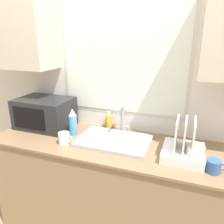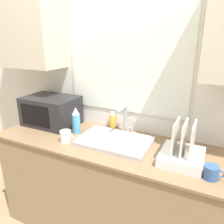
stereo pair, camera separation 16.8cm
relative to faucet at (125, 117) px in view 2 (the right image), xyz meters
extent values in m
cube|color=#8C7251|center=(-0.04, -0.21, -0.64)|extent=(2.00, 0.63, 0.92)
cube|color=#846647|center=(-0.04, -0.21, -0.17)|extent=(2.03, 0.66, 0.02)
cube|color=silver|center=(-0.04, 0.13, 0.20)|extent=(6.00, 0.06, 2.60)
cube|color=beige|center=(-0.04, 0.10, 0.51)|extent=(1.17, 0.01, 1.04)
cube|color=white|center=(-0.04, 0.10, 0.51)|extent=(1.11, 0.01, 0.98)
cube|color=beige|center=(-0.96, -0.06, 0.73)|extent=(0.62, 0.32, 0.68)
cube|color=#B2B2B7|center=(0.00, -0.20, -0.14)|extent=(0.59, 0.39, 0.03)
cylinder|color=#99999E|center=(0.00, 0.03, -0.03)|extent=(0.03, 0.03, 0.27)
cylinder|color=#99999E|center=(0.00, -0.06, 0.09)|extent=(0.03, 0.18, 0.03)
cylinder|color=#99999E|center=(0.05, 0.03, -0.13)|extent=(0.02, 0.02, 0.06)
cube|color=#232326|center=(-0.74, -0.10, -0.02)|extent=(0.51, 0.36, 0.28)
cube|color=black|center=(-0.78, -0.28, -0.02)|extent=(0.33, 0.01, 0.20)
cube|color=white|center=(0.54, -0.26, -0.12)|extent=(0.29, 0.31, 0.07)
cube|color=silver|center=(0.49, -0.26, 0.02)|extent=(0.01, 0.22, 0.22)
cube|color=silver|center=(0.54, -0.26, 0.02)|extent=(0.01, 0.22, 0.22)
cube|color=silver|center=(0.60, -0.26, 0.02)|extent=(0.01, 0.22, 0.22)
cylinder|color=silver|center=(0.62, -0.30, -0.06)|extent=(0.12, 0.12, 0.06)
cylinder|color=#4C99D8|center=(-0.40, -0.18, -0.07)|extent=(0.07, 0.07, 0.18)
cone|color=silver|center=(-0.40, -0.18, 0.05)|extent=(0.06, 0.06, 0.06)
cylinder|color=gold|center=(-0.15, 0.07, -0.09)|extent=(0.06, 0.06, 0.13)
cylinder|color=white|center=(-0.15, 0.07, -0.01)|extent=(0.03, 0.03, 0.03)
cylinder|color=white|center=(-0.38, -0.36, -0.11)|extent=(0.09, 0.09, 0.10)
torus|color=white|center=(-0.32, -0.36, -0.11)|extent=(0.05, 0.01, 0.05)
cylinder|color=#335999|center=(0.74, -0.38, -0.12)|extent=(0.09, 0.09, 0.09)
torus|color=#335999|center=(0.79, -0.38, -0.11)|extent=(0.05, 0.01, 0.05)
camera|label=1|loc=(0.54, -1.74, 0.66)|focal=35.00mm
camera|label=2|loc=(0.70, -1.67, 0.66)|focal=35.00mm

